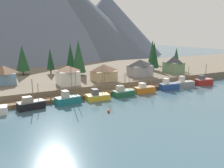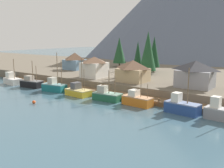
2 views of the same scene
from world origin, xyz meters
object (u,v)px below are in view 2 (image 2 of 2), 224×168
Objects in this scene: fishing_boat_grey at (223,113)px; house_grey at (195,74)px; conifer_centre at (148,51)px; house_tan at (133,71)px; conifer_mid_left at (154,52)px; fishing_boat_yellow at (78,91)px; house_white at (94,67)px; fishing_boat_blue at (182,107)px; house_blue at (75,61)px; conifer_mid_right at (138,53)px; fishing_boat_teal at (54,86)px; conifer_back_left at (119,50)px; channel_buoy at (34,102)px; fishing_boat_white at (12,80)px; fishing_boat_black at (31,83)px; fishing_boat_orange at (137,100)px; fishing_boat_green at (107,95)px.

house_grey is at bearing 129.89° from fishing_boat_grey.
fishing_boat_grey is 0.55× the size of conifer_centre.
house_tan is 0.65× the size of conifer_mid_left.
house_white is (-4.41, 11.50, 4.43)m from fishing_boat_yellow.
fishing_boat_blue is 51.44m from house_blue.
conifer_mid_right reaches higher than fishing_boat_grey.
conifer_mid_right is (-3.67, 34.19, 7.21)m from fishing_boat_yellow.
house_grey is at bearing 105.53° from fishing_boat_blue.
fishing_boat_teal reaches higher than house_white.
channel_buoy is (11.03, -48.01, -8.37)m from conifer_back_left.
fishing_boat_white is 26.14m from fishing_boat_yellow.
conifer_mid_left is (21.16, 31.84, 7.75)m from fishing_boat_black.
conifer_mid_right reaches higher than house_white.
conifer_mid_left reaches higher than fishing_boat_orange.
conifer_centre is (4.60, 25.90, 8.46)m from fishing_boat_yellow.
fishing_boat_white is at bearing -123.27° from conifer_mid_right.
fishing_boat_white is 1.17× the size of house_white.
fishing_boat_teal reaches higher than fishing_boat_yellow.
conifer_centre is (30.74, 25.95, 8.28)m from fishing_boat_white.
conifer_centre is (-3.28, 13.95, 4.20)m from house_tan.
house_tan is at bearing 152.43° from fishing_boat_blue.
channel_buoy is (-10.14, -22.94, -4.95)m from house_tan.
conifer_mid_left reaches higher than fishing_boat_black.
fishing_boat_green reaches higher than channel_buoy.
conifer_back_left reaches higher than house_blue.
house_white is 0.87× the size of house_tan.
house_white is 0.57× the size of conifer_mid_left.
fishing_boat_grey is at bearing -38.62° from conifer_back_left.
conifer_centre reaches higher than fishing_boat_white.
conifer_mid_left reaches higher than house_white.
house_blue is 26.63m from conifer_centre.
house_tan is 0.67× the size of conifer_back_left.
fishing_boat_black is 0.65× the size of conifer_mid_left.
fishing_boat_black is 49.97m from fishing_boat_grey.
fishing_boat_grey is at bearing -3.16° from fishing_boat_green.
fishing_boat_green is 17.01m from fishing_boat_blue.
fishing_boat_green is 7.54m from fishing_boat_orange.
fishing_boat_black is at bearing 176.53° from fishing_boat_green.
house_tan is at bearing -77.97° from conifer_mid_left.
house_white is at bearing -91.87° from conifer_mid_right.
conifer_centre reaches higher than fishing_boat_teal.
fishing_boat_grey is 36.55m from channel_buoy.
fishing_boat_grey is 0.72× the size of conifer_mid_right.
house_blue is (-44.52, 7.96, -0.11)m from house_grey.
conifer_mid_right is at bearing 117.44° from house_tan.
conifer_mid_right reaches higher than fishing_boat_blue.
conifer_mid_left is at bearing 99.26° from conifer_centre.
house_blue is (4.79, 21.50, 4.25)m from fishing_boat_white.
house_blue reaches higher than fishing_boat_orange.
fishing_boat_black is at bearing -112.14° from conifer_mid_right.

